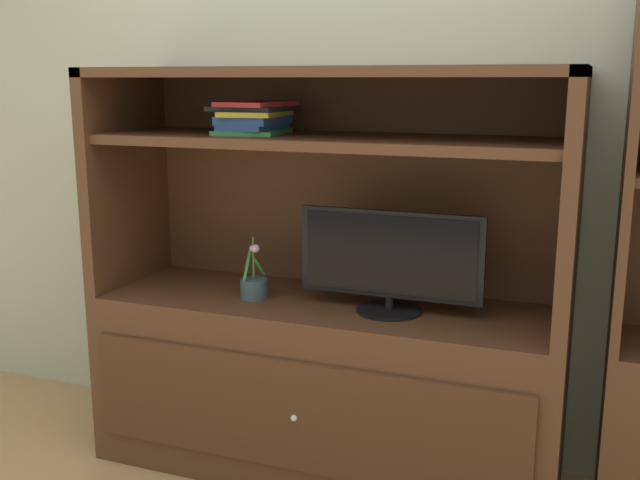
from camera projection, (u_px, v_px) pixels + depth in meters
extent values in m
cube|color=#ADB29E|center=(355.00, 108.00, 2.98)|extent=(6.00, 0.10, 2.80)
cube|color=#4C2D1C|center=(325.00, 385.00, 2.89)|extent=(1.78, 0.56, 0.69)
cube|color=#462A19|center=(296.00, 417.00, 2.62)|extent=(1.64, 0.02, 0.41)
sphere|color=silver|center=(294.00, 418.00, 2.61)|extent=(0.02, 0.02, 0.02)
cube|color=#4C2D1C|center=(127.00, 177.00, 3.03)|extent=(0.05, 0.56, 0.87)
cube|color=#4C2D1C|center=(572.00, 202.00, 2.42)|extent=(0.05, 0.56, 0.87)
cube|color=#4C2D1C|center=(349.00, 179.00, 2.97)|extent=(1.78, 0.02, 0.87)
cube|color=#4C2D1C|center=(325.00, 72.00, 2.63)|extent=(1.78, 0.56, 0.04)
cube|color=#4C2D1C|center=(325.00, 141.00, 2.68)|extent=(1.68, 0.51, 0.04)
cylinder|color=black|center=(389.00, 310.00, 2.69)|extent=(0.24, 0.24, 0.01)
cylinder|color=black|center=(389.00, 303.00, 2.68)|extent=(0.03, 0.03, 0.04)
cube|color=black|center=(390.00, 254.00, 2.65)|extent=(0.67, 0.02, 0.32)
cube|color=black|center=(389.00, 255.00, 2.63)|extent=(0.63, 0.00, 0.29)
cylinder|color=#384C56|center=(254.00, 288.00, 2.85)|extent=(0.11, 0.11, 0.08)
cylinder|color=#3D6B33|center=(253.00, 258.00, 2.83)|extent=(0.01, 0.01, 0.17)
cube|color=#2D7A38|center=(259.00, 267.00, 2.82)|extent=(0.02, 0.08, 0.08)
cube|color=#2D7A38|center=(247.00, 266.00, 2.84)|extent=(0.02, 0.08, 0.11)
sphere|color=#DB9EC6|center=(256.00, 248.00, 2.80)|extent=(0.03, 0.03, 0.03)
sphere|color=#DB9EC6|center=(253.00, 248.00, 2.83)|extent=(0.03, 0.03, 0.03)
cube|color=#338C4C|center=(252.00, 132.00, 2.77)|extent=(0.26, 0.29, 0.02)
cube|color=#2D519E|center=(253.00, 127.00, 2.77)|extent=(0.18, 0.27, 0.02)
cube|color=#2D519E|center=(254.00, 120.00, 2.77)|extent=(0.21, 0.28, 0.03)
cube|color=gold|center=(256.00, 113.00, 2.75)|extent=(0.23, 0.31, 0.02)
cube|color=black|center=(253.00, 108.00, 2.77)|extent=(0.28, 0.28, 0.02)
cube|color=red|center=(257.00, 104.00, 2.76)|extent=(0.24, 0.31, 0.02)
cube|color=#4C2D1C|center=(629.00, 157.00, 2.33)|extent=(0.03, 0.41, 1.22)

